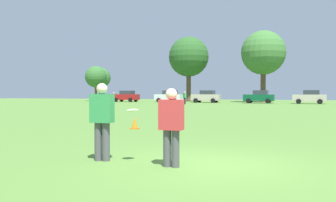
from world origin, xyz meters
TOP-DOWN VIEW (x-y plane):
  - ground_plane at (0.00, 0.00)m, footprint 144.01×144.01m
  - player_thrower at (-2.29, -0.36)m, footprint 0.49×0.31m
  - player_defender at (-0.67, -0.47)m, footprint 0.46×0.27m
  - frisbee at (-1.58, -0.33)m, footprint 0.28×0.27m
  - traffic_cone at (-4.60, 6.23)m, footprint 0.32×0.32m
  - parked_car_near_left at (-24.84, 46.36)m, footprint 4.21×2.24m
  - parked_car_mid_left at (-17.46, 46.37)m, footprint 4.21×2.24m
  - parked_car_center at (-11.37, 45.86)m, footprint 4.21×2.24m
  - parked_car_mid_right at (-3.65, 45.56)m, footprint 4.21×2.24m
  - parked_car_near_right at (2.94, 44.90)m, footprint 4.21×2.24m
  - bystander_far_jogger at (-24.40, 41.39)m, footprint 0.37×0.48m
  - bystander_field_marshal at (-12.05, 37.18)m, footprint 0.49×0.51m
  - tree_west_oak at (-32.71, 51.70)m, footprint 3.75×3.75m
  - tree_west_maple at (-32.66, 50.04)m, footprint 3.86×3.86m
  - tree_center_elm at (-15.88, 51.79)m, footprint 6.68×6.68m
  - tree_east_birch at (-3.64, 51.00)m, footprint 6.82×6.82m

SIDE VIEW (x-z plane):
  - ground_plane at x=0.00m, z-range 0.00..0.00m
  - traffic_cone at x=-4.60m, z-range -0.01..0.47m
  - player_defender at x=-0.67m, z-range 0.09..1.65m
  - bystander_far_jogger at x=-24.40m, z-range 0.10..1.65m
  - bystander_field_marshal at x=-12.05m, z-range 0.11..1.74m
  - parked_car_near_left at x=-24.84m, z-range 0.01..1.83m
  - parked_car_mid_left at x=-17.46m, z-range 0.01..1.83m
  - parked_car_center at x=-11.37m, z-range 0.01..1.83m
  - parked_car_mid_right at x=-3.65m, z-range 0.01..1.83m
  - parked_car_near_right at x=2.94m, z-range 0.01..1.83m
  - player_thrower at x=-2.29m, z-range 0.11..1.78m
  - frisbee at x=-1.58m, z-range 1.05..1.15m
  - tree_west_oak at x=-32.71m, z-range 1.14..7.24m
  - tree_west_maple at x=-32.66m, z-range 1.18..7.44m
  - tree_center_elm at x=-15.88m, z-range 2.04..12.90m
  - tree_east_birch at x=-3.64m, z-range 2.08..13.16m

